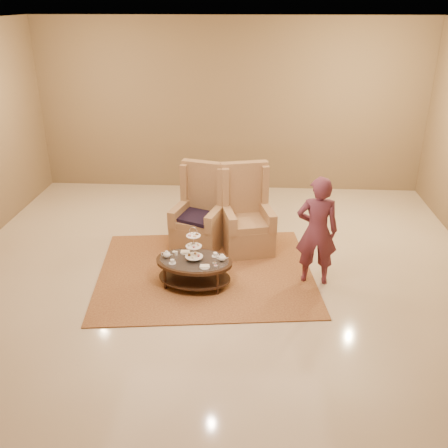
# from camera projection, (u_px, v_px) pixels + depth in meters

# --- Properties ---
(ground) EXTENTS (8.00, 8.00, 0.00)m
(ground) POSITION_uv_depth(u_px,v_px,m) (216.00, 280.00, 7.34)
(ground) COLOR beige
(ground) RESTS_ON ground
(ceiling) EXTENTS (8.00, 8.00, 0.02)m
(ceiling) POSITION_uv_depth(u_px,v_px,m) (216.00, 280.00, 7.34)
(ceiling) COLOR white
(ceiling) RESTS_ON ground
(wall_back) EXTENTS (8.00, 0.04, 3.50)m
(wall_back) POSITION_uv_depth(u_px,v_px,m) (231.00, 107.00, 10.26)
(wall_back) COLOR olive
(wall_back) RESTS_ON ground
(rug) EXTENTS (3.47, 3.01, 0.02)m
(rug) POSITION_uv_depth(u_px,v_px,m) (206.00, 272.00, 7.53)
(rug) COLOR #9E6C38
(rug) RESTS_ON ground
(tea_table) EXTENTS (1.19, 0.90, 0.92)m
(tea_table) POSITION_uv_depth(u_px,v_px,m) (194.00, 264.00, 7.08)
(tea_table) COLOR black
(tea_table) RESTS_ON ground
(armchair_left) EXTENTS (0.93, 0.94, 1.39)m
(armchair_left) POSITION_uv_depth(u_px,v_px,m) (201.00, 219.00, 8.20)
(armchair_left) COLOR #9E734A
(armchair_left) RESTS_ON ground
(armchair_right) EXTENTS (0.93, 0.95, 1.41)m
(armchair_right) POSITION_uv_depth(u_px,v_px,m) (246.00, 221.00, 8.11)
(armchair_right) COLOR #9E734A
(armchair_right) RESTS_ON ground
(person) EXTENTS (0.61, 0.41, 1.61)m
(person) POSITION_uv_depth(u_px,v_px,m) (317.00, 231.00, 6.98)
(person) COLOR #582534
(person) RESTS_ON ground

